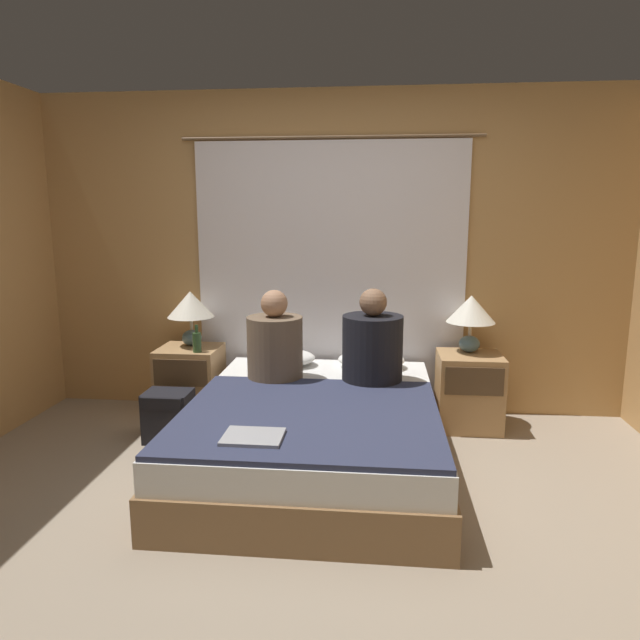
# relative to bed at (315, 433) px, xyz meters

# --- Properties ---
(ground_plane) EXTENTS (16.00, 16.00, 0.00)m
(ground_plane) POSITION_rel_bed_xyz_m (0.00, -0.69, -0.21)
(ground_plane) COLOR gray
(wall_back) EXTENTS (4.70, 0.06, 2.50)m
(wall_back) POSITION_rel_bed_xyz_m (0.00, 1.13, 1.04)
(wall_back) COLOR tan
(wall_back) RESTS_ON ground_plane
(curtain_panel) EXTENTS (2.29, 0.02, 2.15)m
(curtain_panel) POSITION_rel_bed_xyz_m (0.00, 1.06, 0.86)
(curtain_panel) COLOR white
(curtain_panel) RESTS_ON ground_plane
(bed) EXTENTS (1.53, 2.02, 0.43)m
(bed) POSITION_rel_bed_xyz_m (0.00, 0.00, 0.00)
(bed) COLOR olive
(bed) RESTS_ON ground_plane
(nightstand_left) EXTENTS (0.46, 0.43, 0.56)m
(nightstand_left) POSITION_rel_bed_xyz_m (-1.06, 0.77, 0.07)
(nightstand_left) COLOR #A87F51
(nightstand_left) RESTS_ON ground_plane
(nightstand_right) EXTENTS (0.46, 0.43, 0.56)m
(nightstand_right) POSITION_rel_bed_xyz_m (1.06, 0.77, 0.07)
(nightstand_right) COLOR #A87F51
(nightstand_right) RESTS_ON ground_plane
(lamp_left) EXTENTS (0.36, 0.36, 0.43)m
(lamp_left) POSITION_rel_bed_xyz_m (-1.06, 0.85, 0.64)
(lamp_left) COLOR slate
(lamp_left) RESTS_ON nightstand_left
(lamp_right) EXTENTS (0.36, 0.36, 0.43)m
(lamp_right) POSITION_rel_bed_xyz_m (1.06, 0.85, 0.64)
(lamp_right) COLOR slate
(lamp_right) RESTS_ON nightstand_right
(pillow_left) EXTENTS (0.50, 0.35, 0.12)m
(pillow_left) POSITION_rel_bed_xyz_m (-0.34, 0.79, 0.28)
(pillow_left) COLOR white
(pillow_left) RESTS_ON bed
(pillow_right) EXTENTS (0.50, 0.35, 0.12)m
(pillow_right) POSITION_rel_bed_xyz_m (0.34, 0.79, 0.28)
(pillow_right) COLOR white
(pillow_right) RESTS_ON bed
(blanket_on_bed) EXTENTS (1.47, 1.34, 0.03)m
(blanket_on_bed) POSITION_rel_bed_xyz_m (0.00, -0.31, 0.23)
(blanket_on_bed) COLOR #2D334C
(blanket_on_bed) RESTS_ON bed
(person_left_in_bed) EXTENTS (0.38, 0.38, 0.63)m
(person_left_in_bed) POSITION_rel_bed_xyz_m (-0.32, 0.40, 0.47)
(person_left_in_bed) COLOR brown
(person_left_in_bed) RESTS_ON bed
(person_right_in_bed) EXTENTS (0.41, 0.41, 0.65)m
(person_right_in_bed) POSITION_rel_bed_xyz_m (0.35, 0.40, 0.48)
(person_right_in_bed) COLOR black
(person_right_in_bed) RESTS_ON bed
(beer_bottle_on_left_stand) EXTENTS (0.06, 0.06, 0.21)m
(beer_bottle_on_left_stand) POSITION_rel_bed_xyz_m (-0.95, 0.64, 0.42)
(beer_bottle_on_left_stand) COLOR #2D4C28
(beer_bottle_on_left_stand) RESTS_ON nightstand_left
(laptop_on_bed) EXTENTS (0.30, 0.24, 0.02)m
(laptop_on_bed) POSITION_rel_bed_xyz_m (-0.24, -0.71, 0.26)
(laptop_on_bed) COLOR #9EA0A5
(laptop_on_bed) RESTS_ON blanket_on_bed
(backpack_on_floor) EXTENTS (0.32, 0.27, 0.35)m
(backpack_on_floor) POSITION_rel_bed_xyz_m (-1.07, 0.29, -0.01)
(backpack_on_floor) COLOR black
(backpack_on_floor) RESTS_ON ground_plane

